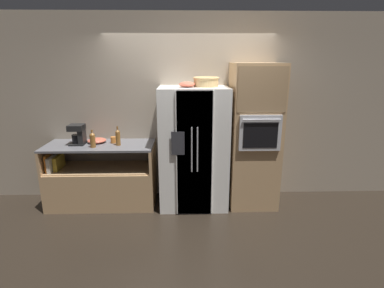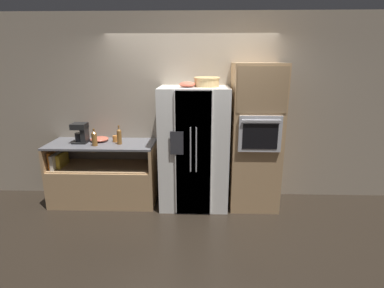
# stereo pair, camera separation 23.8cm
# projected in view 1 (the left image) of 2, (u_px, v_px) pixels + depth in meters

# --- Properties ---
(ground_plane) EXTENTS (20.00, 20.00, 0.00)m
(ground_plane) POSITION_uv_depth(u_px,v_px,m) (190.00, 204.00, 4.58)
(ground_plane) COLOR black
(wall_back) EXTENTS (12.00, 0.06, 2.80)m
(wall_back) POSITION_uv_depth(u_px,v_px,m) (189.00, 109.00, 4.61)
(wall_back) COLOR tan
(wall_back) RESTS_ON ground_plane
(counter_left) EXTENTS (1.57, 0.66, 0.94)m
(counter_left) POSITION_uv_depth(u_px,v_px,m) (102.00, 183.00, 4.52)
(counter_left) COLOR tan
(counter_left) RESTS_ON ground_plane
(refrigerator) EXTENTS (0.98, 0.75, 1.77)m
(refrigerator) POSITION_uv_depth(u_px,v_px,m) (194.00, 148.00, 4.38)
(refrigerator) COLOR white
(refrigerator) RESTS_ON ground_plane
(wall_oven) EXTENTS (0.69, 0.74, 2.09)m
(wall_oven) POSITION_uv_depth(u_px,v_px,m) (254.00, 136.00, 4.37)
(wall_oven) COLOR tan
(wall_oven) RESTS_ON ground_plane
(wicker_basket) EXTENTS (0.36, 0.36, 0.13)m
(wicker_basket) POSITION_uv_depth(u_px,v_px,m) (206.00, 81.00, 4.18)
(wicker_basket) COLOR tan
(wicker_basket) RESTS_ON refrigerator
(fruit_bowl) EXTENTS (0.22, 0.22, 0.07)m
(fruit_bowl) POSITION_uv_depth(u_px,v_px,m) (187.00, 84.00, 4.10)
(fruit_bowl) COLOR #DB664C
(fruit_bowl) RESTS_ON refrigerator
(bottle_tall) EXTENTS (0.07, 0.07, 0.28)m
(bottle_tall) POSITION_uv_depth(u_px,v_px,m) (118.00, 137.00, 4.29)
(bottle_tall) COLOR brown
(bottle_tall) RESTS_ON counter_left
(bottle_short) EXTENTS (0.08, 0.08, 0.25)m
(bottle_short) POSITION_uv_depth(u_px,v_px,m) (93.00, 140.00, 4.19)
(bottle_short) COLOR brown
(bottle_short) RESTS_ON counter_left
(mug) EXTENTS (0.11, 0.08, 0.10)m
(mug) POSITION_uv_depth(u_px,v_px,m) (114.00, 140.00, 4.42)
(mug) COLOR orange
(mug) RESTS_ON counter_left
(mixing_bowl) EXTENTS (0.27, 0.27, 0.07)m
(mixing_bowl) POSITION_uv_depth(u_px,v_px,m) (97.00, 140.00, 4.45)
(mixing_bowl) COLOR #DB664C
(mixing_bowl) RESTS_ON counter_left
(coffee_maker) EXTENTS (0.21, 0.20, 0.29)m
(coffee_maker) POSITION_uv_depth(u_px,v_px,m) (78.00, 134.00, 4.32)
(coffee_maker) COLOR black
(coffee_maker) RESTS_ON counter_left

